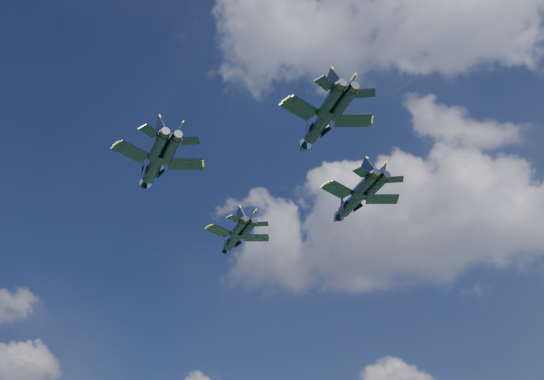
{
  "coord_description": "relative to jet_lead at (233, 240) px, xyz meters",
  "views": [
    {
      "loc": [
        41.3,
        -79.18,
        7.27
      ],
      "look_at": [
        7.14,
        0.57,
        60.34
      ],
      "focal_mm": 45.0,
      "sensor_mm": 36.0,
      "label": 1
    }
  ],
  "objects": [
    {
      "name": "jet_slot",
      "position": [
        23.73,
        -22.66,
        1.69
      ],
      "size": [
        14.52,
        14.95,
        4.01
      ],
      "rotation": [
        0.0,
        0.0,
        0.76
      ],
      "color": "black"
    },
    {
      "name": "jet_lead",
      "position": [
        0.0,
        0.0,
        0.0
      ],
      "size": [
        13.0,
        12.84,
        3.51
      ],
      "rotation": [
        0.0,
        0.0,
        0.8
      ],
      "color": "black"
    },
    {
      "name": "jet_left",
      "position": [
        0.06,
        -25.51,
        -0.62
      ],
      "size": [
        14.94,
        14.47,
        4.0
      ],
      "rotation": [
        0.0,
        0.0,
        0.81
      ],
      "color": "black"
    },
    {
      "name": "jet_right",
      "position": [
        21.66,
        -1.11,
        1.82
      ],
      "size": [
        15.19,
        15.35,
        4.15
      ],
      "rotation": [
        0.0,
        0.0,
        0.78
      ],
      "color": "black"
    }
  ]
}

